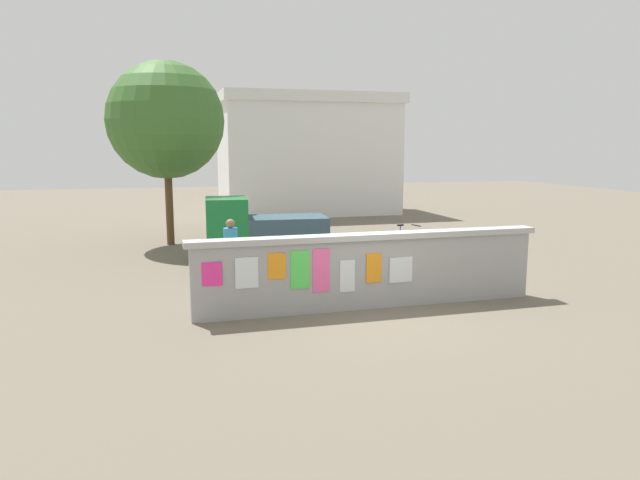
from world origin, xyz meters
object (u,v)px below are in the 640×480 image
object	(u,v)px
bicycle_near	(404,243)
bicycle_far	(368,263)
person_walking	(231,245)
motorcycle	(292,273)
tree_roadside	(166,121)
auto_rickshaw_truck	(260,229)

from	to	relation	value
bicycle_near	bicycle_far	bearing A→B (deg)	-129.48
bicycle_near	bicycle_far	world-z (taller)	same
person_walking	motorcycle	bearing A→B (deg)	-43.33
person_walking	tree_roadside	bearing A→B (deg)	101.31
tree_roadside	person_walking	bearing A→B (deg)	-78.69
bicycle_far	motorcycle	bearing A→B (deg)	-155.54
bicycle_far	person_walking	xyz separation A→B (m)	(-3.52, 0.14, 0.62)
auto_rickshaw_truck	bicycle_near	bearing A→B (deg)	-7.84
auto_rickshaw_truck	person_walking	world-z (taller)	auto_rickshaw_truck
motorcycle	bicycle_far	world-z (taller)	bicycle_far
bicycle_far	person_walking	size ratio (longest dim) A/B	1.04
motorcycle	bicycle_far	distance (m)	2.50
bicycle_near	person_walking	xyz separation A→B (m)	(-5.73, -2.54, 0.62)
auto_rickshaw_truck	motorcycle	distance (m)	4.35
bicycle_far	bicycle_near	bearing A→B (deg)	50.52
motorcycle	bicycle_near	bearing A→B (deg)	39.66
auto_rickshaw_truck	bicycle_far	size ratio (longest dim) A/B	2.21
bicycle_near	bicycle_far	xyz separation A→B (m)	(-2.21, -2.68, 0.00)
motorcycle	bicycle_near	size ratio (longest dim) A/B	1.14
auto_rickshaw_truck	bicycle_near	size ratio (longest dim) A/B	2.22
bicycle_near	auto_rickshaw_truck	bearing A→B (deg)	172.16
person_walking	bicycle_near	bearing A→B (deg)	23.95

